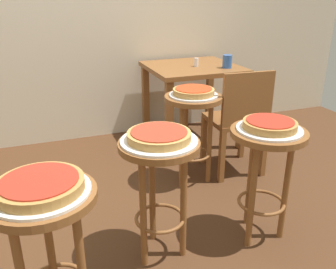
% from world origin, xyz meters
% --- Properties ---
extents(ground_plane, '(6.00, 6.00, 0.00)m').
position_xyz_m(ground_plane, '(0.00, 0.00, 0.00)').
color(ground_plane, '#4C2D19').
extents(stool_foreground, '(0.42, 0.42, 0.68)m').
position_xyz_m(stool_foreground, '(-0.42, -0.60, 0.51)').
color(stool_foreground, brown).
rests_on(stool_foreground, ground_plane).
extents(serving_plate_foreground, '(0.37, 0.37, 0.01)m').
position_xyz_m(serving_plate_foreground, '(-0.42, -0.60, 0.69)').
color(serving_plate_foreground, white).
rests_on(serving_plate_foreground, stool_foreground).
extents(pizza_foreground, '(0.33, 0.33, 0.05)m').
position_xyz_m(pizza_foreground, '(-0.42, -0.60, 0.72)').
color(pizza_foreground, '#B78442').
rests_on(pizza_foreground, serving_plate_foreground).
extents(stool_middle, '(0.42, 0.42, 0.68)m').
position_xyz_m(stool_middle, '(0.77, -0.35, 0.51)').
color(stool_middle, brown).
rests_on(stool_middle, ground_plane).
extents(serving_plate_middle, '(0.36, 0.36, 0.01)m').
position_xyz_m(serving_plate_middle, '(0.77, -0.35, 0.69)').
color(serving_plate_middle, silver).
rests_on(serving_plate_middle, stool_middle).
extents(pizza_middle, '(0.29, 0.29, 0.05)m').
position_xyz_m(pizza_middle, '(0.77, -0.35, 0.72)').
color(pizza_middle, '#B78442').
rests_on(pizza_middle, serving_plate_middle).
extents(stool_leftside, '(0.42, 0.42, 0.68)m').
position_xyz_m(stool_leftside, '(0.16, -0.29, 0.51)').
color(stool_leftside, brown).
rests_on(stool_leftside, ground_plane).
extents(serving_plate_leftside, '(0.39, 0.39, 0.01)m').
position_xyz_m(serving_plate_leftside, '(0.16, -0.29, 0.69)').
color(serving_plate_leftside, white).
rests_on(serving_plate_leftside, stool_leftside).
extents(pizza_leftside, '(0.32, 0.32, 0.05)m').
position_xyz_m(pizza_leftside, '(0.16, -0.29, 0.72)').
color(pizza_leftside, tan).
rests_on(pizza_leftside, serving_plate_leftside).
extents(stool_rear, '(0.42, 0.42, 0.68)m').
position_xyz_m(stool_rear, '(0.67, 0.42, 0.51)').
color(stool_rear, brown).
rests_on(stool_rear, ground_plane).
extents(serving_plate_rear, '(0.35, 0.35, 0.01)m').
position_xyz_m(serving_plate_rear, '(0.67, 0.42, 0.69)').
color(serving_plate_rear, silver).
rests_on(serving_plate_rear, stool_rear).
extents(pizza_rear, '(0.30, 0.30, 0.05)m').
position_xyz_m(pizza_rear, '(0.67, 0.42, 0.72)').
color(pizza_rear, tan).
rests_on(pizza_rear, serving_plate_rear).
extents(dining_table, '(0.81, 0.77, 0.74)m').
position_xyz_m(dining_table, '(0.99, 1.16, 0.61)').
color(dining_table, brown).
rests_on(dining_table, ground_plane).
extents(cup_near_edge, '(0.08, 0.08, 0.11)m').
position_xyz_m(cup_near_edge, '(1.24, 0.96, 0.80)').
color(cup_near_edge, '#3360B2').
rests_on(cup_near_edge, dining_table).
extents(condiment_shaker, '(0.04, 0.04, 0.08)m').
position_xyz_m(condiment_shaker, '(1.00, 1.11, 0.78)').
color(condiment_shaker, white).
rests_on(condiment_shaker, dining_table).
extents(wooden_chair, '(0.42, 0.42, 0.85)m').
position_xyz_m(wooden_chair, '(1.05, 0.41, 0.47)').
color(wooden_chair, brown).
rests_on(wooden_chair, ground_plane).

